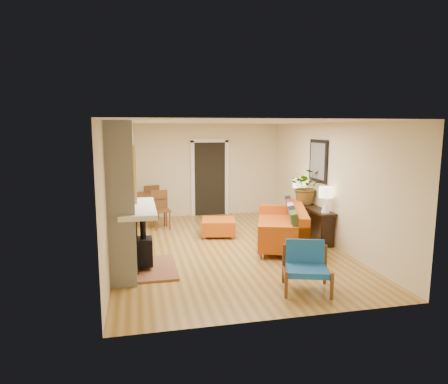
# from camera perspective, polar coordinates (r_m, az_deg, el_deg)

# --- Properties ---
(room_shell) EXTENTS (6.50, 6.50, 6.50)m
(room_shell) POSITION_cam_1_polar(r_m,az_deg,el_deg) (10.86, 0.34, 2.58)
(room_shell) COLOR #B38945
(room_shell) RESTS_ON ground
(fireplace) EXTENTS (1.09, 1.68, 2.60)m
(fireplace) POSITION_cam_1_polar(r_m,az_deg,el_deg) (7.00, -14.01, -1.36)
(fireplace) COLOR white
(fireplace) RESTS_ON ground
(sofa) EXTENTS (1.63, 2.46, 0.90)m
(sofa) POSITION_cam_1_polar(r_m,az_deg,el_deg) (8.72, 8.73, -4.83)
(sofa) COLOR silver
(sofa) RESTS_ON ground
(ottoman) EXTENTS (0.90, 0.90, 0.39)m
(ottoman) POSITION_cam_1_polar(r_m,az_deg,el_deg) (9.31, -0.78, -4.90)
(ottoman) COLOR silver
(ottoman) RESTS_ON ground
(blue_chair) EXTENTS (0.88, 0.86, 0.74)m
(blue_chair) POSITION_cam_1_polar(r_m,az_deg,el_deg) (6.43, 11.63, -9.98)
(blue_chair) COLOR brown
(blue_chair) RESTS_ON ground
(dining_table) EXTENTS (0.93, 1.78, 0.94)m
(dining_table) POSITION_cam_1_polar(r_m,az_deg,el_deg) (10.60, -10.18, -1.14)
(dining_table) COLOR brown
(dining_table) RESTS_ON ground
(console_table) EXTENTS (0.34, 1.85, 0.72)m
(console_table) POSITION_cam_1_polar(r_m,az_deg,el_deg) (9.31, 12.32, -2.88)
(console_table) COLOR black
(console_table) RESTS_ON ground
(lamp_near) EXTENTS (0.30, 0.30, 0.54)m
(lamp_near) POSITION_cam_1_polar(r_m,az_deg,el_deg) (8.61, 14.36, -0.64)
(lamp_near) COLOR white
(lamp_near) RESTS_ON console_table
(lamp_far) EXTENTS (0.30, 0.30, 0.54)m
(lamp_far) POSITION_cam_1_polar(r_m,az_deg,el_deg) (9.89, 10.64, 0.73)
(lamp_far) COLOR white
(lamp_far) RESTS_ON console_table
(houseplant) EXTENTS (0.88, 0.81, 0.84)m
(houseplant) POSITION_cam_1_polar(r_m,az_deg,el_deg) (9.45, 11.70, 0.81)
(houseplant) COLOR #1E5919
(houseplant) RESTS_ON console_table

